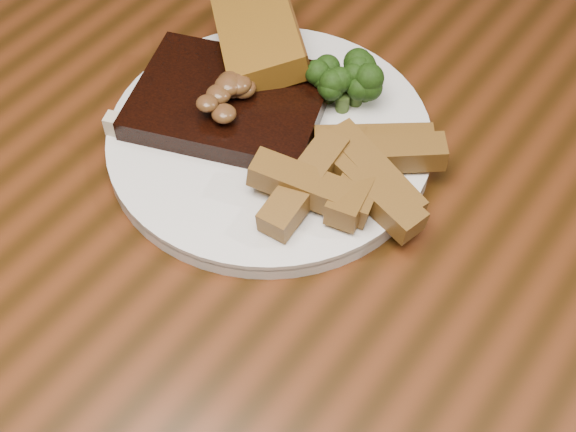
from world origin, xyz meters
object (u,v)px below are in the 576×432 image
at_px(dining_table, 307,308).
at_px(garlic_bread, 258,51).
at_px(plate, 270,141).
at_px(potato_wedges, 333,179).
at_px(steak, 229,103).

height_order(dining_table, garlic_bread, garlic_bread).
distance_m(dining_table, plate, 0.14).
bearing_deg(plate, potato_wedges, -12.54).
bearing_deg(steak, garlic_bread, 86.23).
relative_size(dining_table, plate, 6.05).
distance_m(garlic_bread, potato_wedges, 0.16).
height_order(plate, potato_wedges, potato_wedges).
relative_size(dining_table, steak, 10.49).
bearing_deg(potato_wedges, plate, 167.46).
relative_size(plate, garlic_bread, 2.24).
height_order(dining_table, plate, plate).
bearing_deg(plate, garlic_bread, 133.49).
distance_m(dining_table, potato_wedges, 0.13).
xyz_separation_m(garlic_bread, potato_wedges, (0.13, -0.08, -0.00)).
distance_m(dining_table, garlic_bread, 0.23).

